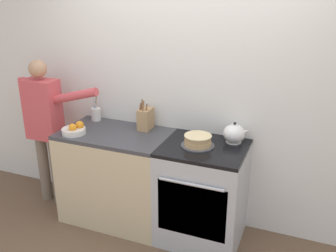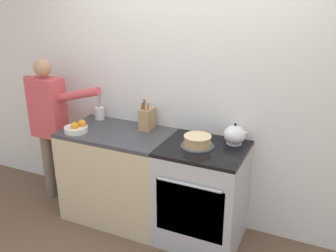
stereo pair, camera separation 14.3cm
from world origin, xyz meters
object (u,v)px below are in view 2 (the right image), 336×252
tea_kettle (235,135)px  knife_block (147,119)px  stove_range (202,194)px  fruit_bowl (77,128)px  utensil_crock (99,112)px  layer_cake (197,141)px  person_baker (49,119)px

tea_kettle → knife_block: bearing=179.8°
stove_range → fruit_bowl: bearing=-172.2°
knife_block → fruit_bowl: (-0.55, -0.35, -0.06)m
tea_kettle → stove_range: bearing=-138.7°
knife_block → fruit_bowl: bearing=-147.4°
utensil_crock → fruit_bowl: size_ratio=1.49×
tea_kettle → knife_block: (-0.84, 0.00, 0.02)m
utensil_crock → fruit_bowl: 0.39m
fruit_bowl → layer_cake: bearing=7.9°
layer_cake → knife_block: bearing=161.2°
layer_cake → person_baker: size_ratio=0.19×
utensil_crock → person_baker: (-0.46, -0.22, -0.08)m
knife_block → utensil_crock: 0.57m
tea_kettle → knife_block: size_ratio=0.80×
layer_cake → tea_kettle: (0.27, 0.19, 0.03)m
tea_kettle → fruit_bowl: (-1.39, -0.35, -0.04)m
stove_range → layer_cake: (-0.05, -0.01, 0.50)m
fruit_bowl → person_baker: bearing=160.1°
layer_cake → person_baker: 1.60m
layer_cake → knife_block: size_ratio=0.99×
tea_kettle → fruit_bowl: size_ratio=1.08×
stove_range → knife_block: size_ratio=3.14×
knife_block → layer_cake: bearing=-18.8°
fruit_bowl → person_baker: (-0.48, 0.17, -0.04)m
layer_cake → fruit_bowl: fruit_bowl is taller
knife_block → utensil_crock: (-0.56, 0.04, -0.03)m
tea_kettle → person_baker: person_baker is taller
layer_cake → utensil_crock: bearing=168.4°
layer_cake → tea_kettle: 0.33m
tea_kettle → person_baker: (-1.87, -0.18, -0.08)m
tea_kettle → person_baker: 1.88m
stove_range → person_baker: person_baker is taller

